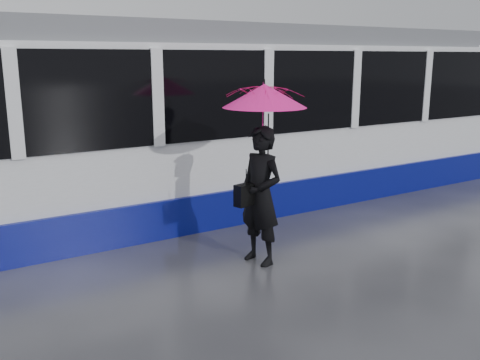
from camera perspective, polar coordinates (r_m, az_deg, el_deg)
ground at (r=7.31m, az=-6.84°, el=-9.57°), size 90.00×90.00×0.00m
rails at (r=9.50m, az=-13.36°, el=-4.40°), size 34.00×1.51×0.02m
woman at (r=7.27m, az=2.20°, el=-1.71°), size 0.59×0.77×1.90m
umbrella at (r=7.10m, az=2.62°, el=7.22°), size 1.33×1.33×1.28m
handbag at (r=7.16m, az=0.66°, el=-1.56°), size 0.36×0.22×0.47m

